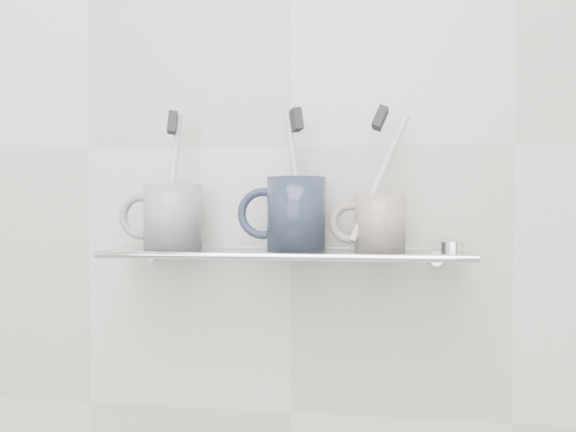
% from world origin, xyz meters
% --- Properties ---
extents(wall_back, '(2.50, 0.00, 2.50)m').
position_xyz_m(wall_back, '(0.00, 1.10, 1.25)').
color(wall_back, beige).
rests_on(wall_back, ground).
extents(shelf_glass, '(0.50, 0.12, 0.01)m').
position_xyz_m(shelf_glass, '(0.00, 1.04, 1.10)').
color(shelf_glass, silver).
rests_on(shelf_glass, wall_back).
extents(shelf_rail, '(0.50, 0.01, 0.01)m').
position_xyz_m(shelf_rail, '(0.00, 0.98, 1.10)').
color(shelf_rail, silver).
rests_on(shelf_rail, shelf_glass).
extents(bracket_left, '(0.02, 0.03, 0.02)m').
position_xyz_m(bracket_left, '(-0.21, 1.09, 1.09)').
color(bracket_left, silver).
rests_on(bracket_left, wall_back).
extents(bracket_right, '(0.02, 0.03, 0.02)m').
position_xyz_m(bracket_right, '(0.21, 1.09, 1.09)').
color(bracket_right, silver).
rests_on(bracket_right, wall_back).
extents(mug_left, '(0.09, 0.09, 0.09)m').
position_xyz_m(mug_left, '(-0.16, 1.04, 1.15)').
color(mug_left, silver).
rests_on(mug_left, shelf_glass).
extents(mug_left_handle, '(0.07, 0.01, 0.07)m').
position_xyz_m(mug_left_handle, '(-0.21, 1.04, 1.15)').
color(mug_left_handle, silver).
rests_on(mug_left_handle, mug_left).
extents(toothbrush_left, '(0.03, 0.04, 0.19)m').
position_xyz_m(toothbrush_left, '(-0.16, 1.04, 1.20)').
color(toothbrush_left, silver).
rests_on(toothbrush_left, mug_left).
extents(bristles_left, '(0.02, 0.03, 0.03)m').
position_xyz_m(bristles_left, '(-0.16, 1.04, 1.28)').
color(bristles_left, '#272729').
rests_on(bristles_left, toothbrush_left).
extents(mug_center, '(0.09, 0.09, 0.10)m').
position_xyz_m(mug_center, '(0.02, 1.04, 1.15)').
color(mug_center, '#1A2232').
rests_on(mug_center, shelf_glass).
extents(mug_center_handle, '(0.07, 0.01, 0.07)m').
position_xyz_m(mug_center_handle, '(-0.03, 1.04, 1.15)').
color(mug_center_handle, '#1A2232').
rests_on(mug_center_handle, mug_center).
extents(toothbrush_center, '(0.04, 0.03, 0.19)m').
position_xyz_m(toothbrush_center, '(0.02, 1.04, 1.20)').
color(toothbrush_center, '#ACB3D0').
rests_on(toothbrush_center, mug_center).
extents(bristles_center, '(0.02, 0.03, 0.03)m').
position_xyz_m(bristles_center, '(0.02, 1.04, 1.28)').
color(bristles_center, '#272729').
rests_on(bristles_center, toothbrush_center).
extents(mug_right, '(0.09, 0.09, 0.08)m').
position_xyz_m(mug_right, '(0.13, 1.04, 1.14)').
color(mug_right, silver).
rests_on(mug_right, shelf_glass).
extents(mug_right_handle, '(0.06, 0.01, 0.06)m').
position_xyz_m(mug_right_handle, '(0.09, 1.04, 1.14)').
color(mug_right_handle, silver).
rests_on(mug_right_handle, mug_right).
extents(toothbrush_right, '(0.08, 0.04, 0.18)m').
position_xyz_m(toothbrush_right, '(0.13, 1.04, 1.20)').
color(toothbrush_right, silver).
rests_on(toothbrush_right, mug_right).
extents(bristles_right, '(0.02, 0.03, 0.04)m').
position_xyz_m(bristles_right, '(0.13, 1.04, 1.28)').
color(bristles_right, '#272729').
rests_on(bristles_right, toothbrush_right).
extents(chrome_cap, '(0.03, 0.03, 0.01)m').
position_xyz_m(chrome_cap, '(0.23, 1.04, 1.11)').
color(chrome_cap, silver).
rests_on(chrome_cap, shelf_glass).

